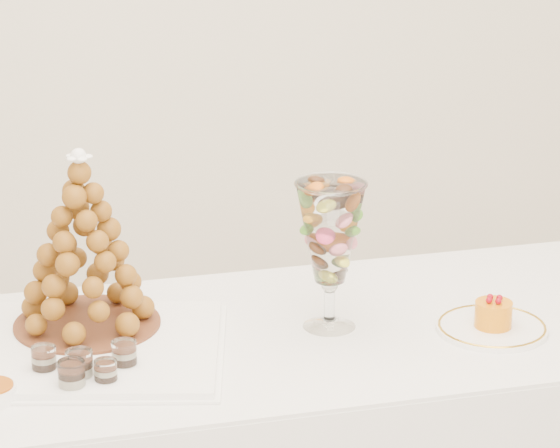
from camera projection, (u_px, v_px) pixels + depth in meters
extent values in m
cube|color=white|center=(244.00, 338.00, 2.89)|extent=(1.92, 0.83, 0.01)
cube|color=white|center=(71.00, 349.00, 2.80)|extent=(0.70, 0.58, 0.02)
cylinder|color=white|center=(329.00, 322.00, 2.94)|extent=(0.12, 0.12, 0.02)
cylinder|color=white|center=(329.00, 301.00, 2.92)|extent=(0.02, 0.02, 0.08)
sphere|color=white|center=(330.00, 284.00, 2.91)|extent=(0.04, 0.04, 0.04)
cylinder|color=white|center=(492.00, 328.00, 2.92)|extent=(0.25, 0.25, 0.01)
cylinder|color=white|center=(44.00, 362.00, 2.69)|extent=(0.06, 0.06, 0.07)
cylinder|color=white|center=(80.00, 368.00, 2.65)|extent=(0.06, 0.06, 0.07)
cylinder|color=white|center=(124.00, 357.00, 2.71)|extent=(0.06, 0.06, 0.07)
cylinder|color=white|center=(72.00, 378.00, 2.61)|extent=(0.07, 0.07, 0.07)
cylinder|color=white|center=(106.00, 375.00, 2.64)|extent=(0.05, 0.05, 0.06)
cylinder|color=brown|center=(87.00, 324.00, 2.90)|extent=(0.32, 0.32, 0.01)
cone|color=brown|center=(83.00, 240.00, 2.83)|extent=(0.28, 0.28, 0.39)
sphere|color=white|center=(79.00, 158.00, 2.77)|extent=(0.04, 0.04, 0.04)
cylinder|color=orange|center=(493.00, 314.00, 2.90)|extent=(0.08, 0.08, 0.06)
sphere|color=maroon|center=(499.00, 298.00, 2.90)|extent=(0.01, 0.01, 0.01)
sphere|color=maroon|center=(490.00, 297.00, 2.90)|extent=(0.01, 0.01, 0.01)
sphere|color=maroon|center=(489.00, 300.00, 2.89)|extent=(0.01, 0.01, 0.01)
sphere|color=maroon|center=(498.00, 301.00, 2.88)|extent=(0.01, 0.01, 0.01)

